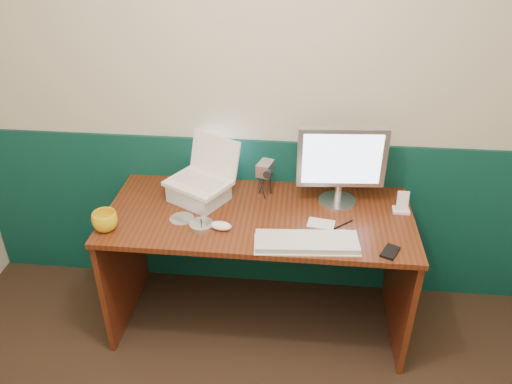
# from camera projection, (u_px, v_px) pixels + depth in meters

# --- Properties ---
(back_wall) EXTENTS (3.50, 0.04, 2.50)m
(back_wall) POSITION_uv_depth(u_px,v_px,m) (264.00, 97.00, 2.66)
(back_wall) COLOR beige
(back_wall) RESTS_ON ground
(wainscot) EXTENTS (3.48, 0.02, 1.00)m
(wainscot) POSITION_uv_depth(u_px,v_px,m) (262.00, 216.00, 3.04)
(wainscot) COLOR #073327
(wainscot) RESTS_ON ground
(desk) EXTENTS (1.60, 0.70, 0.75)m
(desk) POSITION_uv_depth(u_px,v_px,m) (259.00, 269.00, 2.79)
(desk) COLOR #3D1E0B
(desk) RESTS_ON ground
(laptop_riser) EXTENTS (0.35, 0.33, 0.09)m
(laptop_riser) POSITION_uv_depth(u_px,v_px,m) (199.00, 192.00, 2.69)
(laptop_riser) COLOR silver
(laptop_riser) RESTS_ON desk
(laptop) EXTENTS (0.39, 0.36, 0.26)m
(laptop) POSITION_uv_depth(u_px,v_px,m) (197.00, 163.00, 2.60)
(laptop) COLOR white
(laptop) RESTS_ON laptop_riser
(monitor) EXTENTS (0.46, 0.16, 0.45)m
(monitor) POSITION_uv_depth(u_px,v_px,m) (341.00, 165.00, 2.58)
(monitor) COLOR silver
(monitor) RESTS_ON desk
(keyboard) EXTENTS (0.50, 0.20, 0.03)m
(keyboard) POSITION_uv_depth(u_px,v_px,m) (307.00, 243.00, 2.36)
(keyboard) COLOR silver
(keyboard) RESTS_ON desk
(mouse_right) EXTENTS (0.11, 0.08, 0.03)m
(mouse_right) POSITION_uv_depth(u_px,v_px,m) (346.00, 234.00, 2.42)
(mouse_right) COLOR white
(mouse_right) RESTS_ON desk
(mouse_left) EXTENTS (0.12, 0.08, 0.04)m
(mouse_left) POSITION_uv_depth(u_px,v_px,m) (221.00, 226.00, 2.47)
(mouse_left) COLOR white
(mouse_left) RESTS_ON desk
(mug) EXTENTS (0.13, 0.13, 0.10)m
(mug) POSITION_uv_depth(u_px,v_px,m) (105.00, 221.00, 2.45)
(mug) COLOR gold
(mug) RESTS_ON desk
(camcorder) EXTENTS (0.12, 0.15, 0.20)m
(camcorder) POSITION_uv_depth(u_px,v_px,m) (265.00, 179.00, 2.71)
(camcorder) COLOR silver
(camcorder) RESTS_ON desk
(cd_spindle) EXTENTS (0.12, 0.12, 0.03)m
(cd_spindle) POSITION_uv_depth(u_px,v_px,m) (202.00, 225.00, 2.48)
(cd_spindle) COLOR silver
(cd_spindle) RESTS_ON desk
(cd_loose_a) EXTENTS (0.13, 0.13, 0.00)m
(cd_loose_a) POSITION_uv_depth(u_px,v_px,m) (182.00, 218.00, 2.56)
(cd_loose_a) COLOR silver
(cd_loose_a) RESTS_ON desk
(pen) EXTENTS (0.10, 0.09, 0.01)m
(pen) POSITION_uv_depth(u_px,v_px,m) (343.00, 224.00, 2.51)
(pen) COLOR black
(pen) RESTS_ON desk
(papers) EXTENTS (0.15, 0.11, 0.00)m
(papers) POSITION_uv_depth(u_px,v_px,m) (321.00, 224.00, 2.52)
(papers) COLOR silver
(papers) RESTS_ON desk
(dock) EXTENTS (0.09, 0.07, 0.02)m
(dock) POSITION_uv_depth(u_px,v_px,m) (401.00, 210.00, 2.61)
(dock) COLOR white
(dock) RESTS_ON desk
(music_player) EXTENTS (0.06, 0.03, 0.10)m
(music_player) POSITION_uv_depth(u_px,v_px,m) (403.00, 201.00, 2.58)
(music_player) COLOR white
(music_player) RESTS_ON dock
(pda) EXTENTS (0.11, 0.13, 0.01)m
(pda) POSITION_uv_depth(u_px,v_px,m) (390.00, 252.00, 2.31)
(pda) COLOR black
(pda) RESTS_ON desk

